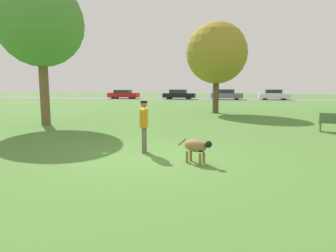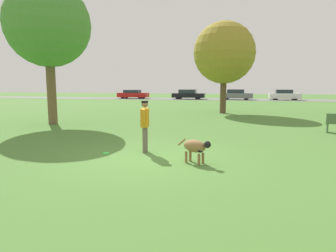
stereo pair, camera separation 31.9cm
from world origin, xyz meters
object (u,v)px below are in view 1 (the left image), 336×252
at_px(person, 144,122).
at_px(parked_car_white, 274,95).
at_px(tree_near_left, 41,24).
at_px(parked_car_black, 179,94).
at_px(parked_car_grey, 227,95).
at_px(tree_mid_center, 217,53).
at_px(dog, 197,147).
at_px(parked_car_red, 123,94).
at_px(frisbee, 105,154).

distance_m(person, parked_car_white, 35.30).
bearing_deg(tree_near_left, person, -38.73).
relative_size(parked_car_black, parked_car_grey, 1.05).
height_order(person, tree_mid_center, tree_mid_center).
xyz_separation_m(dog, tree_near_left, (-8.31, 6.30, 4.59)).
bearing_deg(parked_car_grey, parked_car_white, 8.17).
bearing_deg(tree_mid_center, person, -97.99).
relative_size(person, parked_car_red, 0.35).
height_order(parked_car_red, parked_car_white, parked_car_white).
distance_m(parked_car_black, parked_car_white, 12.97).
distance_m(person, frisbee, 1.50).
bearing_deg(parked_car_black, parked_car_grey, -0.02).
bearing_deg(tree_near_left, frisbee, -46.13).
bearing_deg(tree_near_left, parked_car_white, 61.01).
distance_m(tree_mid_center, tree_near_left, 11.70).
xyz_separation_m(frisbee, parked_car_white, (10.39, 34.48, 0.67)).
distance_m(parked_car_red, parked_car_white, 21.18).
height_order(person, parked_car_grey, person).
bearing_deg(parked_car_red, tree_mid_center, -53.47).
relative_size(dog, frisbee, 4.52).
bearing_deg(dog, person, 178.41).
xyz_separation_m(person, tree_near_left, (-6.64, 5.32, 4.10)).
bearing_deg(parked_car_white, parked_car_red, -177.00).
xyz_separation_m(parked_car_red, parked_car_white, (21.17, 0.59, 0.04)).
bearing_deg(dog, parked_car_grey, 116.52).
height_order(frisbee, parked_car_grey, parked_car_grey).
height_order(dog, parked_car_red, parked_car_red).
bearing_deg(frisbee, dog, -11.13).
relative_size(tree_mid_center, tree_near_left, 0.90).
xyz_separation_m(person, dog, (1.68, -0.98, -0.49)).
height_order(frisbee, parked_car_red, parked_car_red).
height_order(person, parked_car_red, person).
relative_size(person, dog, 1.62).
bearing_deg(frisbee, person, 21.30).
xyz_separation_m(tree_near_left, parked_car_black, (2.97, 28.20, -4.35)).
xyz_separation_m(tree_mid_center, parked_car_white, (7.41, 20.74, -3.59)).
height_order(tree_mid_center, parked_car_white, tree_mid_center).
bearing_deg(tree_near_left, parked_car_red, 100.57).
relative_size(tree_near_left, parked_car_red, 1.59).
xyz_separation_m(parked_car_red, parked_car_grey, (14.86, -0.08, 0.05)).
bearing_deg(parked_car_red, tree_near_left, -77.23).
height_order(tree_near_left, parked_car_red, tree_near_left).
relative_size(dog, parked_car_black, 0.21).
bearing_deg(tree_mid_center, frisbee, -102.21).
bearing_deg(parked_car_red, parked_car_black, 2.62).
distance_m(parked_car_red, parked_car_black, 8.21).
bearing_deg(parked_car_black, tree_mid_center, -73.53).
bearing_deg(parked_car_red, dog, -66.30).
distance_m(dog, frisbee, 2.87).
bearing_deg(frisbee, parked_car_red, 107.64).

